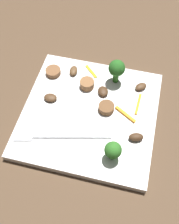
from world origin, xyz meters
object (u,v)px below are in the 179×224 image
Objects in this scene: broccoli_floret_0 at (117,69)px; pepper_strip_2 at (91,71)px; sausage_slice_0 at (53,72)px; pepper_strip_0 at (125,114)px; mushroom_3 at (141,87)px; mushroom_4 at (103,91)px; broccoli_floret_1 at (113,150)px; pepper_strip_1 at (138,104)px; sausage_slice_2 at (87,84)px; fork at (55,136)px; plate at (90,114)px; mushroom_0 at (136,137)px; mushroom_1 at (74,71)px; sausage_slice_1 at (106,108)px; mushroom_2 at (50,98)px.

broccoli_floret_0 reaches higher than pepper_strip_2.
sausage_slice_0 is 0.65× the size of pepper_strip_0.
mushroom_4 is (0.07, 0.03, 0.00)m from mushroom_3.
pepper_strip_1 is at bearing -102.97° from broccoli_floret_1.
sausage_slice_2 reaches higher than pepper_strip_0.
sausage_slice_2 is 1.12× the size of mushroom_4.
mushroom_3 is 0.51× the size of pepper_strip_1.
pepper_strip_2 is (-0.03, -0.17, -0.00)m from fork.
sausage_slice_2 reaches higher than plate.
mushroom_4 is (-0.02, -0.05, 0.01)m from plate.
sausage_slice_2 is at bearing 167.74° from sausage_slice_0.
pepper_strip_2 is (0.08, -0.18, -0.03)m from broccoli_floret_1.
pepper_strip_0 is 0.04m from pepper_strip_1.
mushroom_0 is at bearing -127.55° from broccoli_floret_1.
sausage_slice_2 reaches higher than pepper_strip_2.
sausage_slice_2 reaches higher than fork.
plate is 9.58× the size of mushroom_0.
sausage_slice_1 is at bearing 138.52° from mushroom_1.
pepper_strip_1 is at bearing -85.00° from mushroom_0.
plate is 0.12m from mushroom_3.
mushroom_1 is (0.01, -0.16, 0.00)m from fork.
pepper_strip_1 is at bearing -155.56° from fork.
plate is at bearing 24.05° from pepper_strip_1.
sausage_slice_0 reaches higher than mushroom_2.
mushroom_4 is (-0.04, 0.01, -0.00)m from sausage_slice_2.
broccoli_floret_0 is 0.14m from mushroom_2.
mushroom_3 is at bearing -88.40° from pepper_strip_1.
mushroom_3 is 0.11m from pepper_strip_2.
mushroom_0 is at bearing 158.76° from plate.
sausage_slice_0 is at bearing -45.18° from broccoli_floret_1.
pepper_strip_1 is 0.13m from pepper_strip_2.
plate is 0.10m from pepper_strip_2.
mushroom_0 is 0.12m from mushroom_4.
broccoli_floret_0 is 0.14m from sausage_slice_0.
mushroom_0 is 0.05m from pepper_strip_0.
sausage_slice_2 is at bearing 141.02° from mushroom_1.
mushroom_0 reaches higher than pepper_strip_1.
pepper_strip_0 is (-0.15, 0.00, -0.00)m from mushroom_2.
pepper_strip_1 is (-0.06, -0.03, -0.00)m from sausage_slice_1.
mushroom_1 is 0.55× the size of pepper_strip_0.
mushroom_2 is 0.52× the size of pepper_strip_1.
mushroom_3 is (-0.09, -0.08, 0.01)m from plate.
pepper_strip_1 is (-0.17, -0.03, -0.00)m from mushroom_2.
sausage_slice_2 is 1.10× the size of mushroom_1.
pepper_strip_2 is (-0.06, -0.09, -0.00)m from mushroom_2.
mushroom_3 is at bearing 176.59° from mushroom_1.
plate is at bearing 42.90° from mushroom_3.
mushroom_0 is (-0.03, -0.05, -0.02)m from broccoli_floret_1.
fork is 0.13m from sausage_slice_2.
broccoli_floret_0 is 0.08m from pepper_strip_1.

